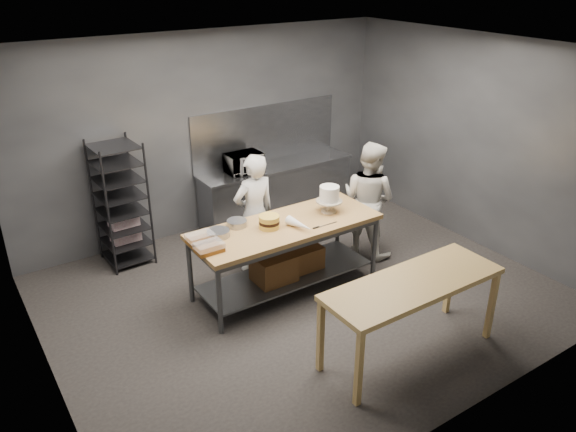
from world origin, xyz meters
The scene contains 16 objects.
ground centered at (0.00, 0.00, 0.00)m, with size 6.00×6.00×0.00m, color black.
back_wall centered at (0.00, 2.50, 1.50)m, with size 6.00×0.04×3.00m, color #4C4F54.
work_table centered at (-0.09, 0.25, 0.57)m, with size 2.40×0.90×0.92m.
near_counter centered at (0.29, -1.56, 0.81)m, with size 2.00×0.70×0.90m.
back_counter centered at (1.00, 2.18, 0.45)m, with size 2.60×0.60×0.90m.
splashback_panel centered at (1.00, 2.48, 1.35)m, with size 2.60×0.02×0.90m, color slate.
speed_rack centered at (-1.54, 2.10, 0.86)m, with size 0.62×0.67×1.75m.
chef_behind centered at (-0.15, 0.91, 0.82)m, with size 0.60×0.39×1.65m, color silver.
chef_right centered at (1.43, 0.45, 0.83)m, with size 0.80×0.63×1.65m, color silver.
microwave centered at (0.41, 2.18, 1.05)m, with size 0.54×0.37×0.30m, color black.
frosted_cake_stand centered at (0.58, 0.26, 1.14)m, with size 0.34×0.34×0.35m.
layer_cake centered at (-0.31, 0.28, 1.00)m, with size 0.25×0.25×0.16m.
cake_pans centered at (-0.78, 0.47, 0.96)m, with size 0.57×0.38×0.07m.
piping_bag centered at (-0.03, 0.04, 0.98)m, with size 0.12×0.12×0.38m, color white.
offset_spatula centered at (0.24, -0.05, 0.93)m, with size 0.36×0.02×0.02m.
pastry_clamshells centered at (-1.18, 0.25, 0.98)m, with size 0.32×0.47×0.11m.
Camera 1 is at (-3.50, -4.94, 3.91)m, focal length 35.00 mm.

